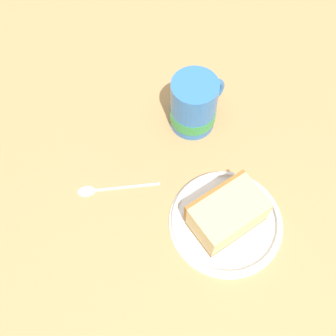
{
  "coord_description": "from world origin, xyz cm",
  "views": [
    {
      "loc": [
        -27.62,
        16.35,
        63.15
      ],
      "look_at": [
        0.89,
        2.09,
        3.0
      ],
      "focal_mm": 44.87,
      "sensor_mm": 36.0,
      "label": 1
    }
  ],
  "objects": [
    {
      "name": "cake_slice",
      "position": [
        -10.38,
        -2.36,
        3.53
      ],
      "size": [
        8.69,
        11.93,
        5.58
      ],
      "color": "#9E662D",
      "rests_on": "small_plate"
    },
    {
      "name": "ground_plane",
      "position": [
        0.0,
        0.0,
        -1.34
      ],
      "size": [
        148.54,
        148.54,
        2.67
      ],
      "primitive_type": "cube",
      "color": "tan"
    },
    {
      "name": "tea_mug",
      "position": [
        8.9,
        -6.92,
        4.86
      ],
      "size": [
        8.1,
        10.9,
        10.46
      ],
      "color": "#3372BF",
      "rests_on": "ground_plane"
    },
    {
      "name": "small_plate",
      "position": [
        -10.64,
        -2.4,
        0.7
      ],
      "size": [
        18.08,
        18.08,
        1.44
      ],
      "color": "white",
      "rests_on": "ground_plane"
    },
    {
      "name": "teaspoon",
      "position": [
        3.62,
        13.09,
        0.35
      ],
      "size": [
        5.88,
        13.33,
        0.8
      ],
      "color": "silver",
      "rests_on": "ground_plane"
    }
  ]
}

